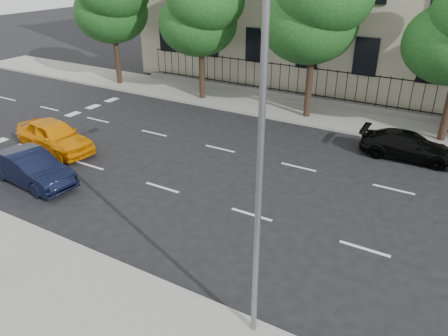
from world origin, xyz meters
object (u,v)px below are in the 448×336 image
(navy_sedan, at_px, (31,168))
(yellow_taxi, at_px, (55,136))
(black_sedan, at_px, (408,146))
(street_light, at_px, (273,129))

(navy_sedan, bearing_deg, yellow_taxi, 38.55)
(yellow_taxi, relative_size, black_sedan, 1.04)
(yellow_taxi, height_order, black_sedan, yellow_taxi)
(yellow_taxi, xyz_separation_m, navy_sedan, (1.82, -2.73, -0.06))
(street_light, relative_size, black_sedan, 1.92)
(black_sedan, bearing_deg, navy_sedan, 127.14)
(navy_sedan, relative_size, black_sedan, 0.98)
(street_light, distance_m, yellow_taxi, 14.55)
(street_light, relative_size, yellow_taxi, 1.85)
(street_light, height_order, black_sedan, street_light)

